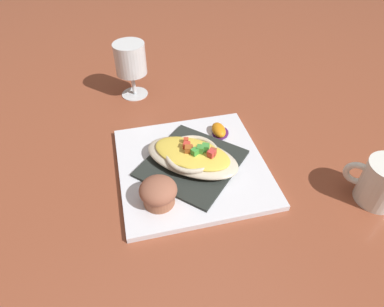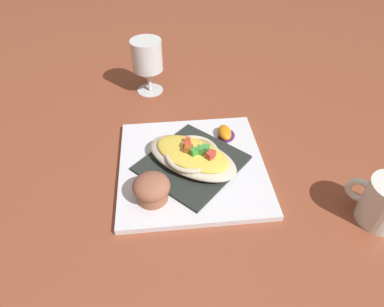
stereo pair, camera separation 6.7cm
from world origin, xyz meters
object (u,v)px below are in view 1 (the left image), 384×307
Objects in this scene: muffin at (158,192)px; coffee_mug at (381,184)px; square_plate at (192,166)px; orange_garnish at (219,131)px; gratin_dish at (192,156)px; stemmed_glass at (131,62)px.

muffin is 0.41m from coffee_mug.
square_plate is 0.12m from orange_garnish.
square_plate is 0.03m from gratin_dish.
coffee_mug reaches higher than orange_garnish.
gratin_dish is 2.16× the size of coffee_mug.
muffin is at bearing 122.57° from square_plate.
orange_garnish is at bearing 31.86° from coffee_mug.
stemmed_glass is (0.26, 0.11, 0.07)m from orange_garnish.
stemmed_glass reaches higher than coffee_mug.
square_plate is 4.95× the size of orange_garnish.
stemmed_glass is (0.32, 0.01, 0.06)m from gratin_dish.
coffee_mug reaches higher than muffin.
gratin_dish is 3.17× the size of muffin.
stemmed_glass is (0.55, 0.29, 0.06)m from coffee_mug.
orange_garnish is (0.06, -0.10, -0.02)m from gratin_dish.
square_plate is 0.36m from coffee_mug.
coffee_mug is (-0.16, -0.37, 0.00)m from muffin.
square_plate is 2.95× the size of coffee_mug.
square_plate is 0.34m from stemmed_glass.
muffin is 1.14× the size of orange_garnish.
stemmed_glass is at bearing 2.62° from gratin_dish.
square_plate is at bearing 50.95° from coffee_mug.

